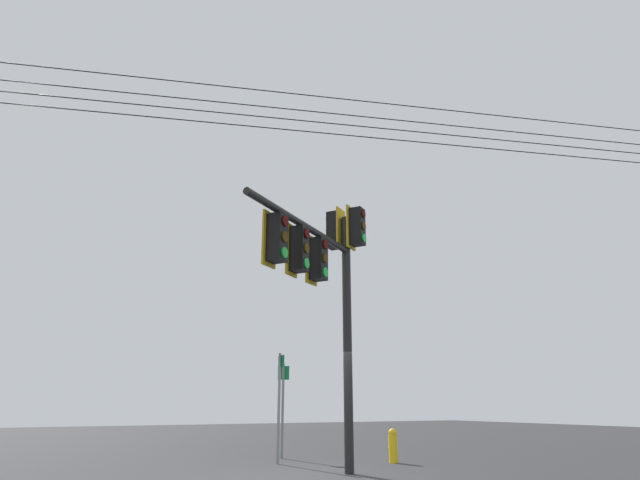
% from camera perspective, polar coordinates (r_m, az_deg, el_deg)
% --- Properties ---
extents(ground_plane, '(60.00, 60.00, 0.00)m').
position_cam_1_polar(ground_plane, '(11.86, -1.13, -23.97)').
color(ground_plane, '#2D2D30').
extents(signal_mast_assembly, '(2.89, 3.77, 5.91)m').
position_cam_1_polar(signal_mast_assembly, '(11.40, 0.65, -2.87)').
color(signal_mast_assembly, black).
rests_on(signal_mast_assembly, ground).
extents(route_sign_primary, '(0.29, 0.10, 2.64)m').
position_cam_1_polar(route_sign_primary, '(13.91, -4.40, -16.59)').
color(route_sign_primary, slate).
rests_on(route_sign_primary, ground).
extents(fire_hydrant, '(0.30, 0.22, 0.81)m').
position_cam_1_polar(fire_hydrant, '(14.31, 7.86, -21.06)').
color(fire_hydrant, yellow).
rests_on(fire_hydrant, ground).
extents(route_sign_secondary, '(0.19, 0.29, 2.47)m').
position_cam_1_polar(route_sign_secondary, '(15.34, -4.02, -16.80)').
color(route_sign_secondary, slate).
rests_on(route_sign_secondary, ground).
extents(overhead_wire_span, '(9.42, 32.07, 1.22)m').
position_cam_1_polar(overhead_wire_span, '(13.63, -3.79, 13.54)').
color(overhead_wire_span, black).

